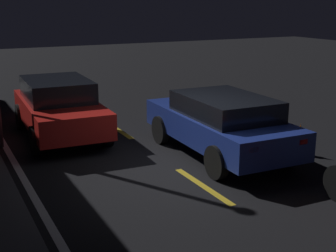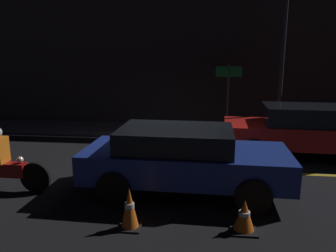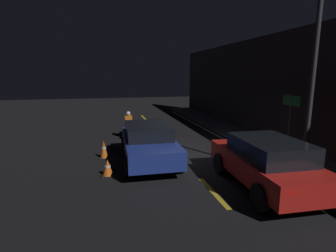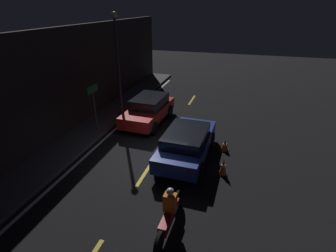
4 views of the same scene
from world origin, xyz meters
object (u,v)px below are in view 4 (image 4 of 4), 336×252
at_px(taxi_red, 149,109).
at_px(shop_sign, 93,98).
at_px(traffic_cone_mid, 225,145).
at_px(traffic_cone_near, 223,167).
at_px(motorcycle, 169,214).
at_px(street_lamp, 118,64).
at_px(sedan_blue, 187,143).

xyz_separation_m(taxi_red, shop_sign, (-1.87, 2.19, 1.05)).
distance_m(taxi_red, traffic_cone_mid, 4.85).
distance_m(taxi_red, traffic_cone_near, 5.98).
relative_size(motorcycle, traffic_cone_mid, 4.40).
relative_size(taxi_red, traffic_cone_mid, 7.49).
bearing_deg(motorcycle, street_lamp, 36.24).
height_order(sedan_blue, traffic_cone_mid, sedan_blue).
bearing_deg(sedan_blue, motorcycle, -172.91).
height_order(taxi_red, traffic_cone_mid, taxi_red).
xyz_separation_m(shop_sign, street_lamp, (1.62, -0.67, 1.39)).
height_order(sedan_blue, motorcycle, motorcycle).
distance_m(sedan_blue, traffic_cone_mid, 1.95).
distance_m(motorcycle, traffic_cone_mid, 5.25).
relative_size(sedan_blue, taxi_red, 1.05).
height_order(motorcycle, shop_sign, shop_sign).
xyz_separation_m(taxi_red, street_lamp, (-0.25, 1.52, 2.44)).
bearing_deg(motorcycle, taxi_red, 25.99).
height_order(traffic_cone_mid, street_lamp, street_lamp).
distance_m(traffic_cone_mid, shop_sign, 6.77).
distance_m(traffic_cone_mid, street_lamp, 6.84).
height_order(motorcycle, traffic_cone_near, motorcycle).
distance_m(taxi_red, street_lamp, 2.89).
relative_size(traffic_cone_mid, shop_sign, 0.23).
bearing_deg(shop_sign, sedan_blue, -103.81).
bearing_deg(motorcycle, shop_sign, 47.49).
relative_size(traffic_cone_near, shop_sign, 0.30).
bearing_deg(taxi_red, shop_sign, -47.14).
distance_m(traffic_cone_near, street_lamp, 7.61).
distance_m(sedan_blue, traffic_cone_near, 1.86).
height_order(traffic_cone_near, street_lamp, street_lamp).
bearing_deg(traffic_cone_near, street_lamp, 58.78).
relative_size(taxi_red, motorcycle, 1.70).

